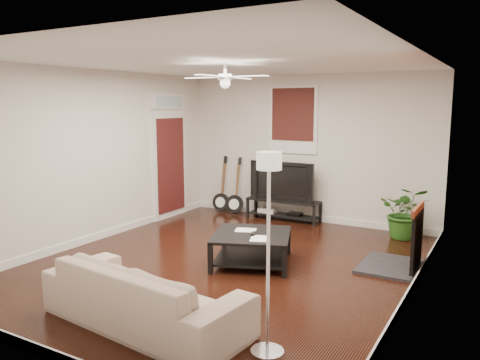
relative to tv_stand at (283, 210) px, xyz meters
name	(u,v)px	position (x,y,z in m)	size (l,w,h in m)	color
room	(226,166)	(0.39, -2.78, 1.20)	(5.01, 6.01, 2.81)	black
brick_accent	(429,170)	(2.87, -1.78, 1.20)	(0.02, 2.20, 2.80)	#A95736
fireplace	(402,237)	(2.59, -1.78, 0.26)	(0.80, 1.10, 0.92)	black
window_back	(293,120)	(0.09, 0.19, 1.75)	(1.00, 0.06, 1.30)	#32150D
door_left	(170,155)	(-2.07, -0.88, 1.05)	(0.08, 1.00, 2.50)	white
tv_stand	(283,210)	(0.00, 0.00, 0.00)	(1.46, 0.39, 0.41)	black
tv	(284,180)	(0.00, 0.02, 0.58)	(1.30, 0.17, 0.75)	black
coffee_table	(252,248)	(0.70, -2.59, 0.02)	(1.05, 1.05, 0.44)	black
sofa	(145,294)	(0.66, -4.81, 0.13)	(2.27, 0.89, 0.66)	#C0AF90
floor_lamp	(268,256)	(2.01, -4.71, 0.72)	(0.30, 0.30, 1.85)	white
potted_plant	(406,212)	(2.33, -0.18, 0.25)	(0.81, 0.70, 0.90)	#255C1A
guitar_left	(221,184)	(-1.42, -0.03, 0.39)	(0.37, 0.26, 1.19)	black
guitar_right	(235,186)	(-1.07, -0.06, 0.39)	(0.37, 0.26, 1.19)	black
ceiling_fan	(225,77)	(0.39, -2.78, 2.40)	(1.24, 1.24, 0.32)	white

